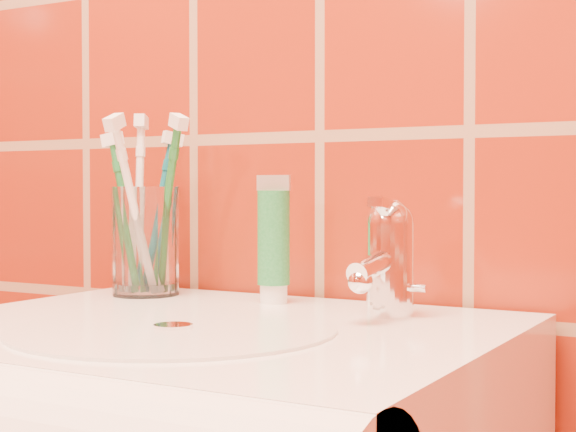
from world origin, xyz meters
The scene contains 8 objects.
glass_tumbler centered at (-0.19, 1.11, 0.92)m, with size 0.08×0.08×0.13m, color white.
toothpaste_tube centered at (-0.02, 1.12, 0.92)m, with size 0.04×0.04×0.14m.
faucet centered at (0.14, 1.09, 0.91)m, with size 0.05×0.11×0.12m.
toothbrush_0 centered at (-0.16, 1.11, 0.96)m, with size 0.08×0.05×0.22m, color #1D702A, non-canonical shape.
toothbrush_1 centered at (-0.21, 1.12, 0.96)m, with size 0.04×0.05×0.23m, color white, non-canonical shape.
toothbrush_2 centered at (-0.21, 1.10, 0.95)m, with size 0.06×0.03×0.20m, color #1F7436, non-canonical shape.
toothbrush_3 centered at (-0.19, 1.13, 0.95)m, with size 0.05×0.06×0.21m, color #0C5D6C, non-canonical shape.
toothbrush_4 centered at (-0.18, 1.07, 0.95)m, with size 0.03×0.10×0.22m, color white, non-canonical shape.
Camera 1 is at (0.48, 0.27, 0.98)m, focal length 55.00 mm.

